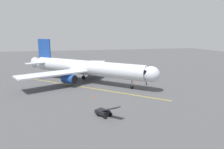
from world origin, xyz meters
TOP-DOWN VIEW (x-y plane):
  - ground_plane at (0.00, 0.00)m, footprint 220.00×220.00m
  - apron_lead_in_line at (-0.48, 5.49)m, footprint 29.08×27.81m
  - airplane at (-0.28, -0.71)m, footprint 33.27×32.88m
  - ground_crew_marshaller at (-15.07, 6.20)m, footprint 0.40×0.47m
  - belt_loader_near_nose at (-0.34, 23.39)m, footprint 3.52×4.48m
  - safety_cone_nose_left at (-0.23, 13.52)m, footprint 0.32×0.32m
  - safety_cone_nose_right at (-18.89, 0.63)m, footprint 0.32×0.32m
  - safety_cone_wing_port at (-14.65, -2.06)m, footprint 0.32×0.32m
  - safety_cone_wing_starboard at (-13.76, 3.11)m, footprint 0.32×0.32m

SIDE VIEW (x-z plane):
  - ground_plane at x=0.00m, z-range 0.00..0.00m
  - apron_lead_in_line at x=-0.48m, z-range 0.00..0.01m
  - safety_cone_nose_left at x=-0.23m, z-range 0.00..0.55m
  - safety_cone_nose_right at x=-18.89m, z-range 0.00..0.55m
  - safety_cone_wing_port at x=-14.65m, z-range 0.00..0.55m
  - safety_cone_wing_starboard at x=-13.76m, z-range 0.00..0.55m
  - belt_loader_near_nose at x=-0.34m, z-range -0.45..1.88m
  - ground_crew_marshaller at x=-15.07m, z-range 0.03..1.74m
  - airplane at x=-0.28m, z-range -1.75..9.75m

